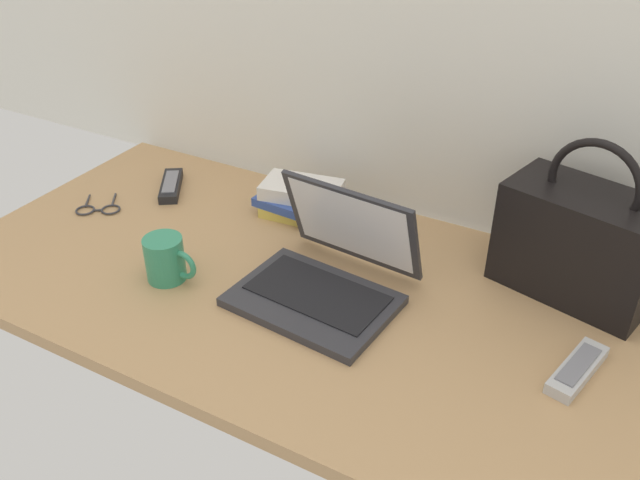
{
  "coord_description": "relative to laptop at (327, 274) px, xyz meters",
  "views": [
    {
      "loc": [
        0.54,
        -0.96,
        0.85
      ],
      "look_at": [
        0.01,
        0.0,
        0.15
      ],
      "focal_mm": 37.58,
      "sensor_mm": 36.0,
      "label": 1
    }
  ],
  "objects": [
    {
      "name": "coffee_mug",
      "position": [
        -0.31,
        -0.12,
        0.0
      ],
      "size": [
        0.12,
        0.08,
        0.1
      ],
      "color": "#338C66",
      "rests_on": "desk"
    },
    {
      "name": "eyeglasses",
      "position": [
        -0.65,
        0.02,
        -0.04
      ],
      "size": [
        0.13,
        0.14,
        0.01
      ],
      "color": "#333338",
      "rests_on": "desk"
    },
    {
      "name": "remote_control_near",
      "position": [
        -0.56,
        0.19,
        -0.03
      ],
      "size": [
        0.13,
        0.16,
        0.02
      ],
      "color": "black",
      "rests_on": "desk"
    },
    {
      "name": "laptop",
      "position": [
        0.0,
        0.0,
        0.0
      ],
      "size": [
        0.33,
        0.32,
        0.21
      ],
      "color": "#2D2D33",
      "rests_on": "desk"
    },
    {
      "name": "book_stack",
      "position": [
        -0.2,
        0.25,
        -0.01
      ],
      "size": [
        0.2,
        0.16,
        0.08
      ],
      "color": "#D8BF4C",
      "rests_on": "desk"
    },
    {
      "name": "desk",
      "position": [
        -0.03,
        0.0,
        -0.06
      ],
      "size": [
        1.6,
        0.76,
        0.03
      ],
      "color": "tan",
      "rests_on": "ground"
    },
    {
      "name": "handbag",
      "position": [
        0.43,
        0.25,
        0.07
      ],
      "size": [
        0.33,
        0.23,
        0.33
      ],
      "color": "black",
      "rests_on": "desk"
    },
    {
      "name": "remote_control_far",
      "position": [
        0.49,
        0.0,
        -0.03
      ],
      "size": [
        0.08,
        0.17,
        0.02
      ],
      "color": "#B7B7B7",
      "rests_on": "desk"
    }
  ]
}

